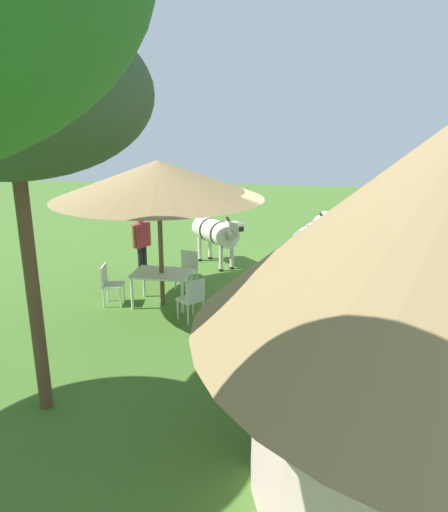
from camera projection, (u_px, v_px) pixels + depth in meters
ground_plane at (255, 295)px, 11.17m from camera, size 36.00×36.00×0.00m
shade_umbrella at (158, 179)px, 9.84m from camera, size 4.38×4.38×3.14m
patio_dining_table at (162, 276)px, 10.43m from camera, size 1.28×0.93×0.74m
patio_chair_near_lawn at (188, 267)px, 11.48m from camera, size 0.54×0.53×0.90m
patio_chair_east_end at (109, 282)px, 10.47m from camera, size 0.47×0.49×0.90m
patio_chair_near_hut at (193, 297)px, 9.61m from camera, size 0.61×0.61×0.90m
guest_beside_umbrella at (141, 240)px, 12.01m from camera, size 0.40×0.54×1.68m
standing_watcher at (359, 226)px, 13.31m from camera, size 0.47×0.51×1.77m
striped_lounge_chair at (382, 289)px, 10.79m from camera, size 0.72×0.92×0.61m
zebra_nearest_camera at (216, 233)px, 13.09m from camera, size 1.59×1.75×1.47m
zebra_by_umbrella at (314, 237)px, 12.21m from camera, size 1.12×2.06×1.57m
acacia_tree_far_lawn at (9, 94)px, 5.71m from camera, size 3.43×3.43×5.30m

